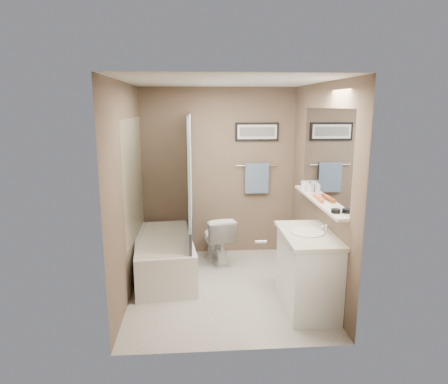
{
  "coord_description": "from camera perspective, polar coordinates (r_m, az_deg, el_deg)",
  "views": [
    {
      "loc": [
        -0.34,
        -4.42,
        2.15
      ],
      "look_at": [
        0.0,
        0.15,
        1.15
      ],
      "focal_mm": 32.0,
      "sensor_mm": 36.0,
      "label": 1
    }
  ],
  "objects": [
    {
      "name": "soap_bottle",
      "position": [
        4.96,
        11.94,
        0.82
      ],
      "size": [
        0.07,
        0.07,
        0.14
      ],
      "primitive_type": "imported",
      "rotation": [
        0.0,
        0.0,
        0.04
      ],
      "color": "#999999",
      "rests_on": "shelf"
    },
    {
      "name": "faucet_knob",
      "position": [
        4.43,
        14.02,
        -4.89
      ],
      "size": [
        0.05,
        0.05,
        0.05
      ],
      "primitive_type": "sphere",
      "color": "white",
      "rests_on": "countertop"
    },
    {
      "name": "tile_surround",
      "position": [
        5.11,
        -12.6,
        -1.0
      ],
      "size": [
        0.02,
        1.55,
        2.0
      ],
      "primitive_type": "cube",
      "color": "tan",
      "rests_on": "wall_left"
    },
    {
      "name": "towel_bar",
      "position": [
        5.77,
        4.69,
        3.79
      ],
      "size": [
        0.6,
        0.02,
        0.02
      ],
      "primitive_type": "cylinder",
      "rotation": [
        0.0,
        1.57,
        0.0
      ],
      "color": "silver",
      "rests_on": "wall_back"
    },
    {
      "name": "wall_left",
      "position": [
        4.58,
        -13.45,
        0.0
      ],
      "size": [
        0.04,
        2.5,
        2.4
      ],
      "primitive_type": "cube",
      "color": "brown",
      "rests_on": "ground"
    },
    {
      "name": "tub_rim",
      "position": [
        5.16,
        -8.63,
        -6.49
      ],
      "size": [
        0.56,
        1.36,
        0.02
      ],
      "primitive_type": "cube",
      "color": "white",
      "rests_on": "bathtub"
    },
    {
      "name": "shelf",
      "position": [
        4.61,
        13.23,
        -1.2
      ],
      "size": [
        0.12,
        1.6,
        0.03
      ],
      "primitive_type": "cube",
      "color": "silver",
      "rests_on": "wall_right"
    },
    {
      "name": "hair_brush_back",
      "position": [
        4.63,
        13.15,
        -0.68
      ],
      "size": [
        0.06,
        0.22,
        0.04
      ],
      "primitive_type": "cylinder",
      "rotation": [
        1.57,
        0.0,
        -0.08
      ],
      "color": "orange",
      "rests_on": "shelf"
    },
    {
      "name": "art_image",
      "position": [
        5.72,
        4.77,
        8.56
      ],
      "size": [
        0.5,
        0.0,
        0.13
      ],
      "primitive_type": "cube",
      "color": "#595959",
      "rests_on": "art_mat"
    },
    {
      "name": "pink_comb",
      "position": [
        4.8,
        12.49,
        -0.39
      ],
      "size": [
        0.04,
        0.16,
        0.01
      ],
      "primitive_type": "cube",
      "rotation": [
        0.0,
        0.0,
        -0.08
      ],
      "color": "#CD7DA2",
      "rests_on": "shelf"
    },
    {
      "name": "sink_basin",
      "position": [
        4.28,
        11.86,
        -5.67
      ],
      "size": [
        0.34,
        0.34,
        0.01
      ],
      "primitive_type": "cylinder",
      "color": "white",
      "rests_on": "countertop"
    },
    {
      "name": "ceiling",
      "position": [
        4.44,
        0.15,
        15.27
      ],
      "size": [
        2.2,
        2.5,
        0.04
      ],
      "primitive_type": "cube",
      "color": "silver",
      "rests_on": "wall_back"
    },
    {
      "name": "wall_front",
      "position": [
        3.35,
        1.73,
        -4.2
      ],
      "size": [
        2.2,
        0.04,
        2.4
      ],
      "primitive_type": "cube",
      "color": "brown",
      "rests_on": "ground"
    },
    {
      "name": "countertop",
      "position": [
        4.3,
        11.97,
        -6.02
      ],
      "size": [
        0.54,
        0.96,
        0.04
      ],
      "primitive_type": "cube",
      "color": "beige",
      "rests_on": "vanity"
    },
    {
      "name": "hair_brush_front",
      "position": [
        4.51,
        13.62,
        -1.04
      ],
      "size": [
        0.07,
        0.22,
        0.04
      ],
      "primitive_type": "cylinder",
      "rotation": [
        1.57,
        0.0,
        -0.14
      ],
      "color": "#CE5F1D",
      "rests_on": "shelf"
    },
    {
      "name": "vanity",
      "position": [
        4.45,
        11.86,
        -11.16
      ],
      "size": [
        0.51,
        0.91,
        0.8
      ],
      "primitive_type": "cube",
      "rotation": [
        0.0,
        0.0,
        -0.01
      ],
      "color": "white",
      "rests_on": "ground"
    },
    {
      "name": "curtain_upper",
      "position": [
        4.98,
        -4.9,
        3.6
      ],
      "size": [
        0.03,
        1.45,
        1.28
      ],
      "primitive_type": "cube",
      "color": "white",
      "rests_on": "curtain_rod"
    },
    {
      "name": "wall_back",
      "position": [
        5.74,
        -0.79,
        2.78
      ],
      "size": [
        2.2,
        0.04,
        2.4
      ],
      "primitive_type": "cube",
      "color": "brown",
      "rests_on": "ground"
    },
    {
      "name": "wall_right",
      "position": [
        4.74,
        13.27,
        0.41
      ],
      "size": [
        0.04,
        2.5,
        2.4
      ],
      "primitive_type": "cube",
      "color": "brown",
      "rests_on": "ground"
    },
    {
      "name": "glass_jar",
      "position": [
        5.13,
        11.39,
        0.98
      ],
      "size": [
        0.08,
        0.08,
        0.1
      ],
      "primitive_type": "cylinder",
      "color": "white",
      "rests_on": "shelf"
    },
    {
      "name": "bathtub",
      "position": [
        5.25,
        -8.55,
        -9.07
      ],
      "size": [
        0.86,
        1.57,
        0.5
      ],
      "primitive_type": "cube",
      "rotation": [
        0.0,
        0.0,
        0.11
      ],
      "color": "white",
      "rests_on": "ground"
    },
    {
      "name": "art_mat",
      "position": [
        5.72,
        4.77,
        8.56
      ],
      "size": [
        0.56,
        0.0,
        0.2
      ],
      "primitive_type": "cube",
      "color": "white",
      "rests_on": "art_frame"
    },
    {
      "name": "mirror",
      "position": [
        4.54,
        14.21,
        5.22
      ],
      "size": [
        0.02,
        1.6,
        1.0
      ],
      "primitive_type": "cube",
      "color": "silver",
      "rests_on": "wall_right"
    },
    {
      "name": "door_handle",
      "position": [
        3.48,
        5.28,
        -7.08
      ],
      "size": [
        0.1,
        0.02,
        0.02
      ],
      "primitive_type": "cylinder",
      "rotation": [
        0.0,
        1.57,
        0.0
      ],
      "color": "silver",
      "rests_on": "door"
    },
    {
      "name": "ground",
      "position": [
        4.93,
        0.13,
        -13.55
      ],
      "size": [
        2.5,
        2.5,
        0.0
      ],
      "primitive_type": "plane",
      "color": "beige",
      "rests_on": "ground"
    },
    {
      "name": "curtain_lower",
      "position": [
        5.17,
        -4.73,
        -5.42
      ],
      "size": [
        0.03,
        1.45,
        0.36
      ],
      "primitive_type": "cube",
      "color": "#2A3F4E",
      "rests_on": "curtain_rod"
    },
    {
      "name": "door",
      "position": [
        3.5,
        10.8,
        -7.13
      ],
      "size": [
        0.8,
        0.02,
        2.0
      ],
      "primitive_type": "cube",
      "color": "silver",
      "rests_on": "wall_front"
    },
    {
      "name": "toilet",
      "position": [
        5.57,
        -1.04,
        -6.68
      ],
      "size": [
        0.52,
        0.73,
        0.67
      ],
      "primitive_type": "imported",
      "rotation": [
        0.0,
        0.0,
        3.37
      ],
      "color": "white",
      "rests_on": "ground"
    },
    {
      "name": "faucet_spout",
      "position": [
        4.33,
        14.44,
        -5.02
      ],
      "size": [
        0.02,
        0.02,
        0.1
      ],
      "primitive_type": "cylinder",
      "color": "silver",
      "rests_on": "countertop"
    },
    {
      "name": "art_frame",
      "position": [
        5.74,
        4.75,
        8.57
      ],
      "size": [
        0.62,
        0.02,
        0.26
      ],
      "primitive_type": "cube",
      "color": "black",
      "rests_on": "wall_back"
    },
    {
      "name": "candle_bowl_near",
      "position": [
        4.07,
        15.66,
        -2.62
      ],
      "size": [
        0.09,
        0.09,
        0.04
      ],
      "primitive_type": "cylinder",
      "color": "black",
      "rests_on": "shelf"
    },
    {
      "name": "curtain_rod",
      "position": [
        4.92,
        -5.04,
        11.09
      ],
      "size": [
        0.02,
        1.55,
        0.02
      ],
      "primitive_type": "cylinder",
      "rotation": [
        1.57,
        0.0,
        0.0
      ],
      "color": "silver",
      "rests_on": "wall_left"
    },
    {
      "name": "towel",
      "position": [
        5.78,
        4.69,
        2.0
      ],
      "size": [
        0.34,
        0.05,
        0.44
      ],
      "primitive_type": "cube",
      "color": "#80A0BB",
      "rests_on": "towel_bar"
    }
  ]
}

